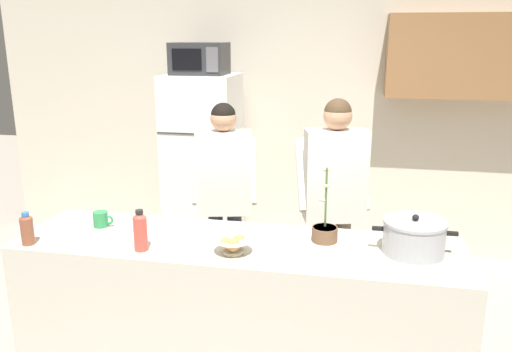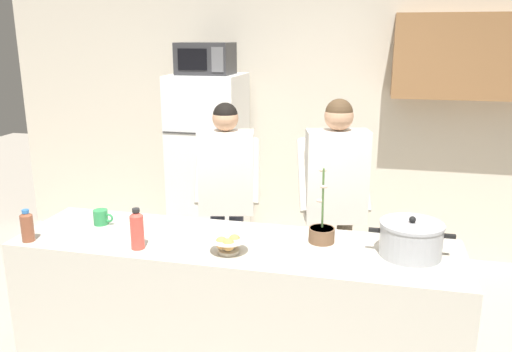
{
  "view_description": "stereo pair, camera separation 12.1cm",
  "coord_description": "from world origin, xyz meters",
  "px_view_note": "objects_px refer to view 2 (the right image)",
  "views": [
    {
      "loc": [
        0.64,
        -2.7,
        2.07
      ],
      "look_at": [
        0.0,
        0.55,
        1.17
      ],
      "focal_mm": 36.32,
      "sensor_mm": 36.0,
      "label": 1
    },
    {
      "loc": [
        0.76,
        -2.68,
        2.07
      ],
      "look_at": [
        0.0,
        0.55,
        1.17
      ],
      "focal_mm": 36.32,
      "sensor_mm": 36.0,
      "label": 2
    }
  ],
  "objects_px": {
    "bottle_near_edge": "(27,226)",
    "bottle_mid_counter": "(137,229)",
    "coffee_mug": "(101,217)",
    "bread_bowl": "(228,244)",
    "cooking_pot": "(411,239)",
    "microwave": "(206,59)",
    "person_by_sink": "(336,188)",
    "refrigerator": "(209,167)",
    "potted_orchid": "(322,232)",
    "person_near_pot": "(226,184)"
  },
  "relations": [
    {
      "from": "refrigerator",
      "to": "potted_orchid",
      "type": "xyz_separation_m",
      "value": [
        1.26,
        -1.73,
        0.11
      ]
    },
    {
      "from": "bottle_near_edge",
      "to": "potted_orchid",
      "type": "height_order",
      "value": "potted_orchid"
    },
    {
      "from": "bottle_near_edge",
      "to": "bottle_mid_counter",
      "type": "height_order",
      "value": "bottle_mid_counter"
    },
    {
      "from": "cooking_pot",
      "to": "potted_orchid",
      "type": "relative_size",
      "value": 1.02
    },
    {
      "from": "refrigerator",
      "to": "cooking_pot",
      "type": "relative_size",
      "value": 3.84
    },
    {
      "from": "refrigerator",
      "to": "microwave",
      "type": "distance_m",
      "value": 1.01
    },
    {
      "from": "person_near_pot",
      "to": "cooking_pot",
      "type": "relative_size",
      "value": 3.57
    },
    {
      "from": "bread_bowl",
      "to": "potted_orchid",
      "type": "bearing_deg",
      "value": 30.17
    },
    {
      "from": "coffee_mug",
      "to": "bread_bowl",
      "type": "xyz_separation_m",
      "value": [
        0.91,
        -0.24,
        0.0
      ]
    },
    {
      "from": "refrigerator",
      "to": "person_by_sink",
      "type": "relative_size",
      "value": 1.04
    },
    {
      "from": "cooking_pot",
      "to": "refrigerator",
      "type": "bearing_deg",
      "value": 133.94
    },
    {
      "from": "refrigerator",
      "to": "person_near_pot",
      "type": "xyz_separation_m",
      "value": [
        0.46,
        -0.96,
        0.13
      ]
    },
    {
      "from": "person_near_pot",
      "to": "bottle_mid_counter",
      "type": "distance_m",
      "value": 1.12
    },
    {
      "from": "microwave",
      "to": "potted_orchid",
      "type": "relative_size",
      "value": 1.08
    },
    {
      "from": "bottle_near_edge",
      "to": "coffee_mug",
      "type": "bearing_deg",
      "value": 51.52
    },
    {
      "from": "coffee_mug",
      "to": "potted_orchid",
      "type": "xyz_separation_m",
      "value": [
        1.38,
        0.03,
        0.01
      ]
    },
    {
      "from": "bread_bowl",
      "to": "potted_orchid",
      "type": "distance_m",
      "value": 0.55
    },
    {
      "from": "microwave",
      "to": "potted_orchid",
      "type": "distance_m",
      "value": 2.3
    },
    {
      "from": "bottle_near_edge",
      "to": "bottle_mid_counter",
      "type": "relative_size",
      "value": 0.81
    },
    {
      "from": "coffee_mug",
      "to": "bottle_mid_counter",
      "type": "xyz_separation_m",
      "value": [
        0.39,
        -0.3,
        0.07
      ]
    },
    {
      "from": "bottle_mid_counter",
      "to": "potted_orchid",
      "type": "height_order",
      "value": "potted_orchid"
    },
    {
      "from": "bread_bowl",
      "to": "person_by_sink",
      "type": "bearing_deg",
      "value": 62.89
    },
    {
      "from": "bread_bowl",
      "to": "bottle_mid_counter",
      "type": "height_order",
      "value": "bottle_mid_counter"
    },
    {
      "from": "person_near_pot",
      "to": "bottle_mid_counter",
      "type": "xyz_separation_m",
      "value": [
        -0.19,
        -1.1,
        0.04
      ]
    },
    {
      "from": "person_near_pot",
      "to": "coffee_mug",
      "type": "xyz_separation_m",
      "value": [
        -0.59,
        -0.8,
        -0.03
      ]
    },
    {
      "from": "bread_bowl",
      "to": "bottle_near_edge",
      "type": "bearing_deg",
      "value": -175.2
    },
    {
      "from": "refrigerator",
      "to": "bottle_mid_counter",
      "type": "bearing_deg",
      "value": -82.66
    },
    {
      "from": "person_by_sink",
      "to": "bread_bowl",
      "type": "height_order",
      "value": "person_by_sink"
    },
    {
      "from": "refrigerator",
      "to": "cooking_pot",
      "type": "xyz_separation_m",
      "value": [
        1.74,
        -1.81,
        0.15
      ]
    },
    {
      "from": "microwave",
      "to": "person_near_pot",
      "type": "distance_m",
      "value": 1.36
    },
    {
      "from": "bottle_near_edge",
      "to": "refrigerator",
      "type": "bearing_deg",
      "value": 79.22
    },
    {
      "from": "cooking_pot",
      "to": "microwave",
      "type": "bearing_deg",
      "value": 134.29
    },
    {
      "from": "person_near_pot",
      "to": "bread_bowl",
      "type": "height_order",
      "value": "person_near_pot"
    },
    {
      "from": "refrigerator",
      "to": "cooking_pot",
      "type": "distance_m",
      "value": 2.52
    },
    {
      "from": "bread_bowl",
      "to": "cooking_pot",
      "type": "bearing_deg",
      "value": 11.64
    },
    {
      "from": "person_by_sink",
      "to": "bottle_mid_counter",
      "type": "distance_m",
      "value": 1.44
    },
    {
      "from": "bottle_mid_counter",
      "to": "cooking_pot",
      "type": "bearing_deg",
      "value": 9.65
    },
    {
      "from": "person_near_pot",
      "to": "bottle_mid_counter",
      "type": "height_order",
      "value": "person_near_pot"
    },
    {
      "from": "coffee_mug",
      "to": "bottle_mid_counter",
      "type": "relative_size",
      "value": 0.56
    },
    {
      "from": "microwave",
      "to": "bottle_near_edge",
      "type": "relative_size",
      "value": 2.51
    },
    {
      "from": "bread_bowl",
      "to": "bottle_near_edge",
      "type": "relative_size",
      "value": 1.13
    },
    {
      "from": "bottle_mid_counter",
      "to": "person_by_sink",
      "type": "bearing_deg",
      "value": 45.4
    },
    {
      "from": "person_by_sink",
      "to": "coffee_mug",
      "type": "relative_size",
      "value": 12.73
    },
    {
      "from": "refrigerator",
      "to": "coffee_mug",
      "type": "relative_size",
      "value": 13.22
    },
    {
      "from": "coffee_mug",
      "to": "person_by_sink",
      "type": "bearing_deg",
      "value": 27.36
    },
    {
      "from": "coffee_mug",
      "to": "bottle_mid_counter",
      "type": "height_order",
      "value": "bottle_mid_counter"
    },
    {
      "from": "coffee_mug",
      "to": "microwave",
      "type": "bearing_deg",
      "value": 85.8
    },
    {
      "from": "microwave",
      "to": "person_near_pot",
      "type": "relative_size",
      "value": 0.3
    },
    {
      "from": "microwave",
      "to": "coffee_mug",
      "type": "xyz_separation_m",
      "value": [
        -0.13,
        -1.74,
        -0.9
      ]
    },
    {
      "from": "cooking_pot",
      "to": "potted_orchid",
      "type": "height_order",
      "value": "potted_orchid"
    }
  ]
}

